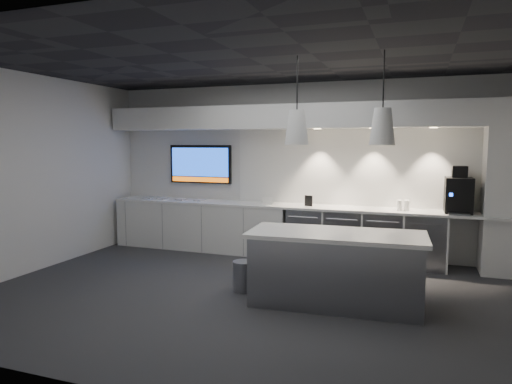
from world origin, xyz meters
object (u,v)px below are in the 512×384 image
at_px(island, 336,268).
at_px(coffee_machine, 459,194).
at_px(wall_tv, 200,164).
at_px(bin, 244,276).

xyz_separation_m(island, coffee_machine, (1.49, 2.14, 0.74)).
distance_m(wall_tv, coffee_machine, 4.51).
xyz_separation_m(wall_tv, island, (3.00, -2.38, -1.11)).
bearing_deg(bin, coffee_machine, 36.75).
bearing_deg(island, coffee_machine, 51.83).
distance_m(bin, coffee_machine, 3.55).
xyz_separation_m(wall_tv, bin, (1.76, -2.29, -1.36)).
bearing_deg(island, wall_tv, 138.34).
height_order(wall_tv, coffee_machine, wall_tv).
bearing_deg(wall_tv, island, -38.44).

